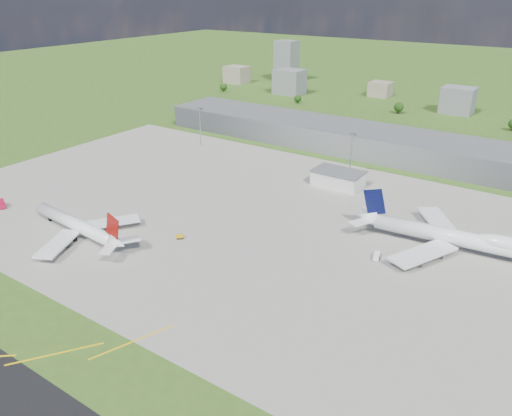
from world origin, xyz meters
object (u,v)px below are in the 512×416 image
Objects in this scene: fire_truck at (2,204)px; airliner_blue_quad at (456,238)px; airliner_red_twin at (78,226)px; van_white_far at (430,250)px; van_white_near at (376,257)px; tug_yellow at (180,237)px.

airliner_blue_quad is at bearing 47.03° from fire_truck.
airliner_blue_quad reaches higher than airliner_red_twin.
fire_truck is 1.89× the size of van_white_far.
airliner_blue_quad is at bearing -145.72° from airliner_red_twin.
tug_yellow is at bearing 98.06° from van_white_near.
van_white_far is at bearing -16.53° from tug_yellow.
airliner_red_twin reaches higher than fire_truck.
fire_truck is at bearing -163.10° from airliner_blue_quad.
airliner_blue_quad is 21.40× the size of tug_yellow.
fire_truck is 181.70m from van_white_near.
fire_truck reaches higher than van_white_far.
van_white_near is (-23.89, -25.29, -4.61)m from airliner_blue_quad.
tug_yellow is 83.40m from van_white_near.
airliner_red_twin is 150.14m from van_white_far.
airliner_blue_quad is 11.69m from van_white_far.
van_white_far is at bearing -144.21° from airliner_blue_quad.
airliner_red_twin is 12.46× the size of van_white_near.
fire_truck is (-57.19, -1.90, -3.17)m from airliner_red_twin.
airliner_red_twin is 17.50× the size of tug_yellow.
van_white_far is (-8.01, -7.03, -4.81)m from airliner_blue_quad.
airliner_blue_quad reaches higher than fire_truck.
van_white_near reaches higher than tug_yellow.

